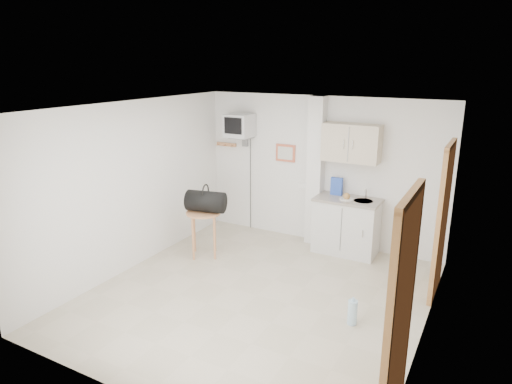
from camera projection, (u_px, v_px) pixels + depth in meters
The scene contains 7 objects.
ground at pixel (257, 295), 6.13m from camera, with size 4.50×4.50×0.00m, color #BBAE96.
room_envelope at pixel (278, 186), 5.67m from camera, with size 4.24×4.54×2.55m.
kitchenette at pixel (348, 205), 7.34m from camera, with size 1.03×0.58×2.10m.
crt_television at pixel (239, 126), 7.97m from camera, with size 0.44×0.45×2.15m.
round_table at pixel (204, 219), 7.24m from camera, with size 0.55×0.55×0.74m.
duffel_bag at pixel (206, 201), 7.17m from camera, with size 0.66×0.45×0.45m.
water_bottle at pixel (352, 312), 5.43m from camera, with size 0.12×0.12×0.35m.
Camera 1 is at (2.62, -4.84, 3.04)m, focal length 32.00 mm.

